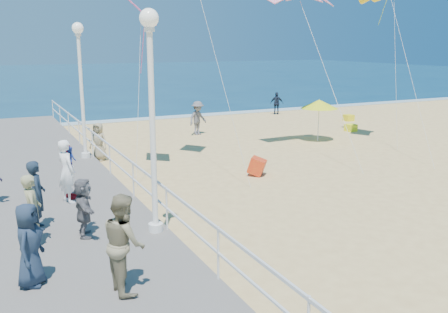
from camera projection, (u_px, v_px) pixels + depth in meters
name	position (u px, v px, depth m)	size (l,w,h in m)	color
ground	(330.00, 215.00, 14.72)	(160.00, 160.00, 0.00)	#DEBD74
ocean	(49.00, 78.00, 71.72)	(160.00, 90.00, 0.05)	#0C314C
surf_line	(135.00, 119.00, 32.70)	(160.00, 1.20, 0.04)	white
boardwalk	(67.00, 254.00, 11.49)	(5.00, 44.00, 0.40)	slate
railing	(166.00, 197.00, 12.30)	(0.05, 42.00, 0.55)	white
lamp_post_mid	(152.00, 100.00, 11.63)	(0.44, 0.44, 5.32)	white
lamp_post_far	(81.00, 76.00, 19.52)	(0.44, 0.44, 5.32)	white
woman_holding_toddler	(67.00, 171.00, 14.40)	(0.68, 0.44, 1.86)	white
toddler_held	(70.00, 159.00, 14.53)	(0.38, 0.29, 0.77)	blue
spectator_0	(37.00, 195.00, 12.35)	(0.64, 0.42, 1.75)	#172433
spectator_1	(124.00, 243.00, 9.24)	(0.91, 0.71, 1.88)	#83795B
spectator_3	(68.00, 172.00, 14.78)	(0.97, 0.40, 1.65)	red
spectator_4	(29.00, 245.00, 9.45)	(0.80, 0.52, 1.64)	#1C2A3E
spectator_5	(84.00, 207.00, 11.89)	(1.34, 0.43, 1.44)	#5C5B60
spectator_6	(32.00, 210.00, 11.31)	(0.62, 0.40, 1.69)	gray
beach_walker_a	(198.00, 118.00, 27.27)	(1.19, 0.69, 1.85)	#5D5C61
beach_walker_b	(277.00, 103.00, 35.08)	(0.91, 0.38, 1.56)	#182235
beach_walker_c	(99.00, 142.00, 21.32)	(0.80, 0.52, 1.64)	gray
box_kite	(257.00, 168.00, 18.97)	(0.55, 0.55, 0.60)	red
beach_umbrella	(319.00, 104.00, 25.28)	(1.90, 1.90, 2.14)	white
beach_chair_left	(351.00, 128.00, 28.53)	(0.55, 0.55, 0.40)	#FBFA1A
beach_chair_right	(349.00, 118.00, 32.27)	(0.55, 0.55, 0.40)	yellow
kite_diamond_pink	(141.00, 11.00, 18.33)	(1.47, 1.47, 0.02)	#EF58AE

